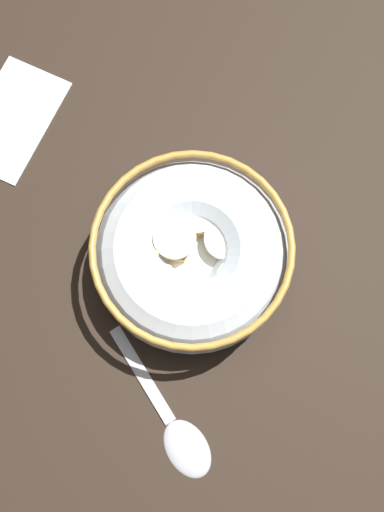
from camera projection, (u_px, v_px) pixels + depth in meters
The scene contains 4 objects.
ground_plane at pixel (192, 267), 59.39cm from camera, with size 105.75×105.75×2.00cm, color black.
cereal_bowl at pixel (192, 255), 55.20cm from camera, with size 16.28×16.28×6.16cm.
spoon at pixel (178, 434), 54.72cm from camera, with size 7.72×13.77×0.80cm.
folded_napkin at pixel (12, 119), 61.46cm from camera, with size 11.07×6.64×0.30cm, color silver.
Camera 1 is at (-10.84, -7.27, 56.95)cm, focal length 47.30 mm.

